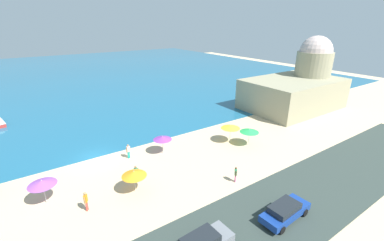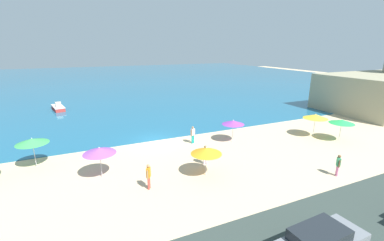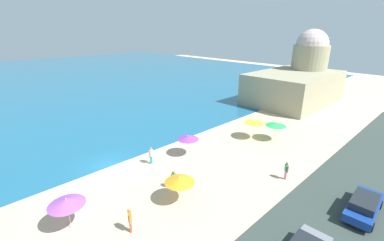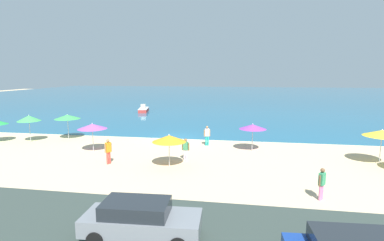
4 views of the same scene
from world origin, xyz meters
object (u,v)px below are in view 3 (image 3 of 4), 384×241
(beach_umbrella_5, at_px, (255,121))
(harbor_fortress, at_px, (299,79))
(beach_umbrella_6, at_px, (276,124))
(beach_umbrella_8, at_px, (66,202))
(beach_umbrella_7, at_px, (180,180))
(bather_1, at_px, (174,179))
(bather_3, at_px, (151,155))
(bather_0, at_px, (130,219))
(parked_car_0, at_px, (364,205))
(bather_2, at_px, (286,170))
(beach_umbrella_2, at_px, (188,138))

(beach_umbrella_5, distance_m, harbor_fortress, 21.67)
(beach_umbrella_5, bearing_deg, beach_umbrella_6, -55.21)
(beach_umbrella_8, relative_size, harbor_fortress, 0.13)
(beach_umbrella_5, bearing_deg, harbor_fortress, 12.40)
(beach_umbrella_7, xyz_separation_m, bather_1, (0.81, 1.72, -1.06))
(beach_umbrella_5, bearing_deg, bather_3, 164.93)
(bather_0, relative_size, parked_car_0, 0.38)
(beach_umbrella_5, relative_size, bather_2, 1.50)
(beach_umbrella_7, bearing_deg, beach_umbrella_8, 157.49)
(beach_umbrella_5, distance_m, bather_1, 13.79)
(beach_umbrella_6, height_order, bather_0, beach_umbrella_6)
(beach_umbrella_7, xyz_separation_m, bather_0, (-4.36, -0.11, -0.96))
(bather_0, bearing_deg, bather_2, -16.55)
(beach_umbrella_6, bearing_deg, beach_umbrella_2, 157.37)
(bather_3, bearing_deg, beach_umbrella_5, -15.07)
(bather_1, relative_size, harbor_fortress, 0.09)
(beach_umbrella_2, bearing_deg, beach_umbrella_5, -14.25)
(beach_umbrella_8, height_order, harbor_fortress, harbor_fortress)
(beach_umbrella_2, distance_m, beach_umbrella_5, 9.03)
(bather_1, distance_m, harbor_fortress, 35.39)
(bather_0, relative_size, bather_1, 1.11)
(beach_umbrella_2, bearing_deg, parked_car_0, -79.76)
(beach_umbrella_8, relative_size, bather_1, 1.45)
(beach_umbrella_2, xyz_separation_m, bather_3, (-3.88, 1.18, -1.02))
(beach_umbrella_8, relative_size, bather_3, 1.34)
(beach_umbrella_2, xyz_separation_m, bather_2, (3.12, -9.30, -1.08))
(beach_umbrella_5, relative_size, beach_umbrella_6, 1.04)
(bather_2, distance_m, harbor_fortress, 29.34)
(beach_umbrella_7, relative_size, beach_umbrella_8, 0.97)
(beach_umbrella_2, distance_m, bather_1, 6.16)
(beach_umbrella_2, relative_size, beach_umbrella_7, 1.00)
(bather_2, xyz_separation_m, parked_car_0, (-0.35, -6.05, -0.12))
(harbor_fortress, bearing_deg, beach_umbrella_7, -167.80)
(beach_umbrella_7, distance_m, parked_car_0, 13.23)
(beach_umbrella_5, height_order, harbor_fortress, harbor_fortress)
(bather_1, bearing_deg, parked_car_0, -56.94)
(beach_umbrella_7, xyz_separation_m, bather_3, (1.85, 6.45, -0.98))
(bather_3, relative_size, parked_car_0, 0.38)
(parked_car_0, bearing_deg, beach_umbrella_8, 140.13)
(beach_umbrella_7, distance_m, bather_1, 2.18)
(bather_2, bearing_deg, bather_0, 163.45)
(beach_umbrella_6, bearing_deg, harbor_fortress, 18.64)
(bather_0, height_order, bather_2, bather_0)
(beach_umbrella_6, height_order, beach_umbrella_7, same)
(beach_umbrella_5, xyz_separation_m, harbor_fortress, (21.09, 4.64, 1.80))
(beach_umbrella_5, xyz_separation_m, beach_umbrella_8, (-21.57, -0.11, -0.14))
(beach_umbrella_2, xyz_separation_m, bather_1, (-4.91, -3.55, -1.10))
(beach_umbrella_6, xyz_separation_m, parked_car_0, (-7.37, -11.13, -1.19))
(bather_0, xyz_separation_m, parked_car_0, (12.86, -9.97, -0.19))
(beach_umbrella_7, distance_m, bather_0, 4.47)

